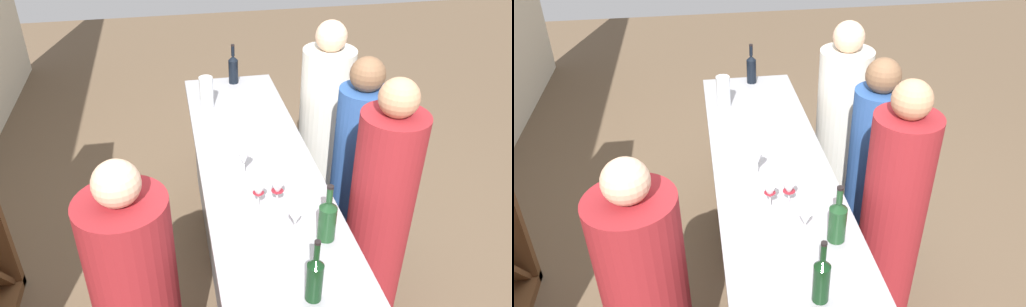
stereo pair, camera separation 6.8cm
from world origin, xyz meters
The scene contains 14 objects.
ground_plane centered at (0.00, 0.00, 0.00)m, with size 12.00×12.00×0.00m, color brown.
bar_counter centered at (0.00, 0.00, 0.46)m, with size 2.42×0.66×0.91m.
wine_bottle_leftmost_dark_green centered at (-1.04, -0.04, 1.03)m, with size 0.07×0.07×0.30m.
wine_bottle_second_left_olive_green centered at (-0.70, -0.20, 1.03)m, with size 0.08×0.08×0.30m.
wine_bottle_center_near_black centered at (1.10, -0.03, 1.03)m, with size 0.07×0.07×0.30m.
wine_glass_near_left centered at (-0.67, -0.05, 1.02)m, with size 0.06×0.06×0.15m.
wine_glass_near_center centered at (-0.43, -0.03, 1.02)m, with size 0.07×0.07×0.15m.
wine_glass_near_right centered at (-0.44, 0.07, 1.02)m, with size 0.07×0.07×0.15m.
wine_glass_far_left centered at (-0.13, 0.09, 1.02)m, with size 0.07×0.07×0.16m.
water_pitcher centered at (0.74, 0.20, 1.02)m, with size 0.09×0.09×0.22m.
person_left_guest centered at (0.69, -0.64, 0.68)m, with size 0.48×0.48×1.49m.
person_center_guest centered at (-0.43, -0.60, 0.72)m, with size 0.41×0.41×1.56m.
person_right_guest centered at (0.13, -0.68, 0.68)m, with size 0.37×0.37×1.45m.
person_server_behind centered at (-0.68, 0.69, 0.65)m, with size 0.41×0.41×1.43m.
Camera 1 is at (-2.37, 0.45, 2.49)m, focal length 35.06 mm.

